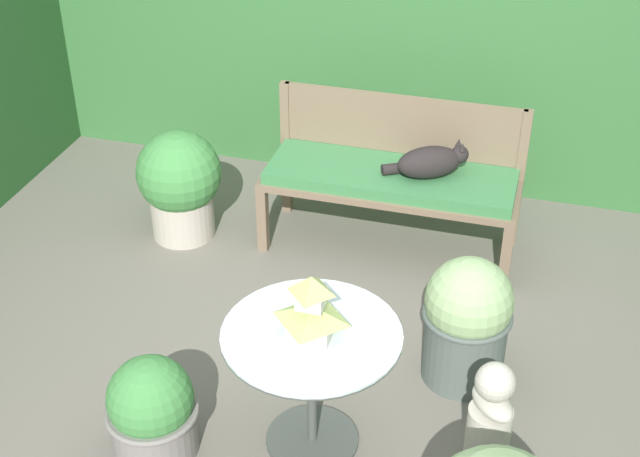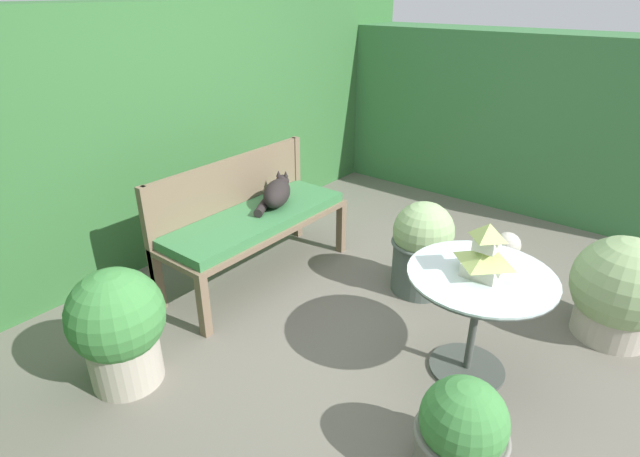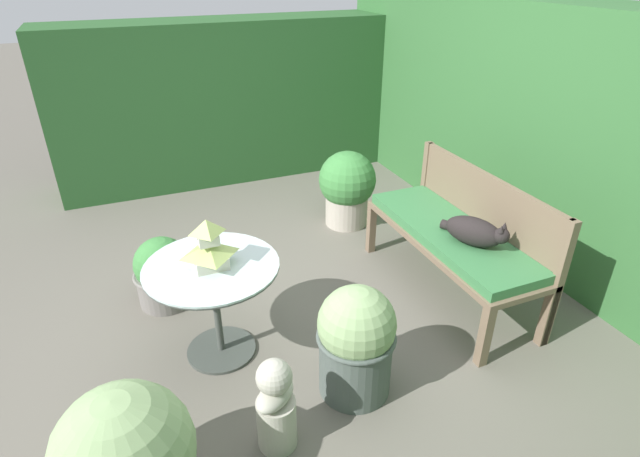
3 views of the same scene
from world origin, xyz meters
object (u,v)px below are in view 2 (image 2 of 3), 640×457
pagoda_birdhouse (485,253)px  potted_plant_table_near (422,247)px  patio_table (478,296)px  garden_bust (503,270)px  garden_bench (257,223)px  potted_plant_bench_left (119,326)px  potted_plant_bench_right (462,433)px  potted_plant_path_edge (620,291)px  cat (277,193)px

pagoda_birdhouse → potted_plant_table_near: bearing=47.0°
patio_table → garden_bust: 0.83m
garden_bench → potted_plant_bench_left: bearing=-170.5°
pagoda_birdhouse → garden_bench: bearing=90.2°
garden_bench → garden_bust: size_ratio=2.76×
garden_bench → garden_bust: (0.79, -1.57, -0.19)m
garden_bust → potted_plant_bench_left: bearing=-161.9°
potted_plant_bench_right → potted_plant_path_edge: potted_plant_path_edge is taller
potted_plant_bench_left → potted_plant_bench_right: (0.60, -1.72, -0.13)m
potted_plant_bench_left → potted_plant_bench_right: size_ratio=1.37×
patio_table → potted_plant_bench_right: (-0.68, -0.24, -0.27)m
cat → potted_plant_table_near: (0.38, -1.04, -0.27)m
potted_plant_table_near → potted_plant_path_edge: 1.25m
potted_plant_bench_left → potted_plant_table_near: (1.87, -0.83, -0.02)m
patio_table → garden_bust: bearing=8.4°
cat → potted_plant_table_near: 1.15m
garden_bench → potted_plant_table_near: size_ratio=2.21×
potted_plant_bench_right → potted_plant_path_edge: bearing=-12.1°
garden_bench → cat: bearing=0.1°
patio_table → potted_plant_bench_right: 0.77m
garden_bust → cat: bearing=161.4°
cat → patio_table: cat is taller
potted_plant_path_edge → garden_bust: bearing=97.6°
cat → potted_plant_bench_right: cat is taller
potted_plant_table_near → potted_plant_path_edge: (0.28, -1.22, -0.02)m
cat → pagoda_birdhouse: size_ratio=1.65×
pagoda_birdhouse → garden_bust: bearing=8.4°
garden_bust → pagoda_birdhouse: bearing=-120.1°
garden_bench → pagoda_birdhouse: 1.72m
garden_bench → cat: cat is taller
patio_table → potted_plant_path_edge: bearing=-33.3°
potted_plant_bench_right → potted_plant_path_edge: size_ratio=0.75×
patio_table → potted_plant_bench_left: size_ratio=1.12×
patio_table → potted_plant_path_edge: potted_plant_path_edge is taller
garden_bust → potted_plant_path_edge: 0.70m
patio_table → potted_plant_path_edge: (0.88, -0.58, -0.18)m
cat → potted_plant_bench_right: size_ratio=0.97×
potted_plant_path_edge → garden_bench: bearing=111.3°
pagoda_birdhouse → potted_plant_path_edge: bearing=-33.3°
garden_bench → potted_plant_path_edge: size_ratio=2.23×
garden_bench → patio_table: size_ratio=1.93×
patio_table → pagoda_birdhouse: 0.26m
cat → patio_table: bearing=-126.6°
potted_plant_path_edge → potted_plant_bench_right: bearing=167.9°
pagoda_birdhouse → potted_plant_bench_right: 0.90m
garden_bench → potted_plant_path_edge: 2.43m
garden_bust → potted_plant_bench_right: garden_bust is taller
cat → potted_plant_bench_left: size_ratio=0.70×
pagoda_birdhouse → potted_plant_bench_right: size_ratio=0.58×
cat → patio_table: (-0.22, -1.69, -0.11)m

